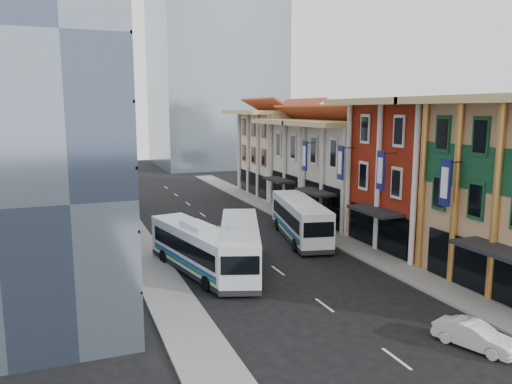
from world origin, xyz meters
name	(u,v)px	position (x,y,z in m)	size (l,w,h in m)	color
ground	(410,369)	(0.00, 0.00, 0.00)	(200.00, 200.00, 0.00)	black
sidewalk_right	(332,236)	(8.50, 22.00, 0.07)	(3.00, 90.00, 0.15)	slate
sidewalk_left	(145,256)	(-8.50, 22.00, 0.07)	(3.00, 90.00, 0.15)	slate
shophouse_red	(420,177)	(14.00, 17.00, 6.00)	(8.00, 10.00, 12.00)	maroon
shophouse_cream_near	(358,175)	(14.00, 26.50, 5.00)	(8.00, 9.00, 10.00)	beige
shophouse_cream_mid	(317,166)	(14.00, 35.50, 5.00)	(8.00, 9.00, 10.00)	beige
shophouse_cream_far	(281,154)	(14.00, 46.00, 5.50)	(8.00, 12.00, 11.00)	beige
office_tower	(9,56)	(-17.00, 19.00, 15.00)	(12.00, 26.00, 30.00)	#43506A
office_block_far	(45,152)	(-16.00, 42.00, 7.00)	(10.00, 18.00, 14.00)	gray
bus_left_near	(198,248)	(-5.50, 16.75, 1.83)	(2.67, 11.39, 3.65)	white
bus_left_far	(240,245)	(-2.55, 16.12, 1.90)	(2.77, 11.82, 3.79)	silver
bus_right	(300,218)	(5.50, 22.60, 1.96)	(2.86, 12.20, 3.91)	white
sedan_right	(475,336)	(4.24, 0.52, 0.65)	(1.37, 3.94, 1.30)	silver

